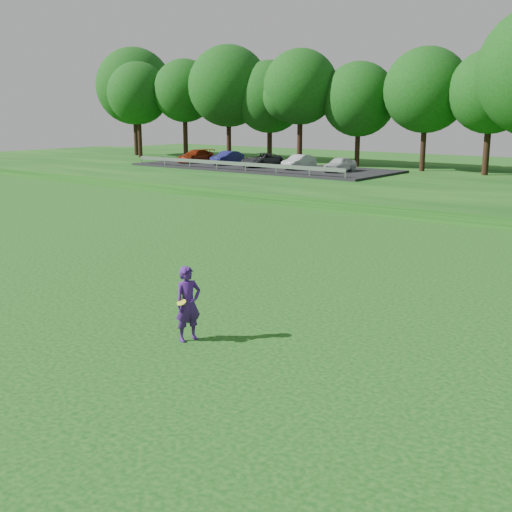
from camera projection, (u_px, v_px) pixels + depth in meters
The scene contains 4 objects.
ground at pixel (222, 323), 17.27m from camera, with size 140.00×140.00×0.00m, color #0B3D10.
walking_path at pixel (480, 223), 32.64m from camera, with size 130.00×1.60×0.04m, color gray.
parking_lot at pixel (258, 164), 56.81m from camera, with size 24.00×9.00×1.38m.
woman at pixel (188, 304), 15.78m from camera, with size 0.63×0.79×1.89m.
Camera 1 is at (10.83, -12.40, 5.58)m, focal length 45.00 mm.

